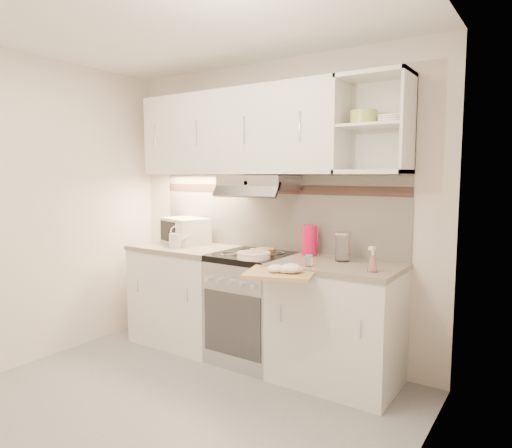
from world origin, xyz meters
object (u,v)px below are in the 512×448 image
Objects in this scene: spray_bottle at (373,261)px; microwave at (185,231)px; cutting_board at (281,273)px; glass_jar at (343,247)px; plate_stack at (254,255)px; pink_pitcher at (310,240)px; watering_can at (177,240)px; electric_range at (253,307)px.

microwave is at bearing 179.37° from spray_bottle.
glass_jar is at bearing 46.10° from cutting_board.
spray_bottle is at bearing -37.28° from glass_jar.
plate_stack is 1.06× the size of pink_pitcher.
microwave is 0.25m from watering_can.
plate_stack is at bearing -170.71° from spray_bottle.
watering_can is 1.51m from glass_jar.
pink_pitcher reaches higher than electric_range.
spray_bottle is at bearing 2.12° from plate_stack.
microwave is at bearing 179.25° from glass_jar.
pink_pitcher is 1.11× the size of glass_jar.
watering_can is at bearing -172.34° from glass_jar.
watering_can is at bearing -174.09° from spray_bottle.
watering_can is 0.99× the size of glass_jar.
glass_jar is at bearing 149.89° from spray_bottle.
cutting_board is (1.25, -0.29, -0.10)m from watering_can.
spray_bottle reaches higher than plate_stack.
plate_stack reaches higher than electric_range.
watering_can is 1.21m from pink_pitcher.
microwave is 1.93m from spray_bottle.
electric_range is 0.77m from cutting_board.
pink_pitcher is (0.43, 0.17, 0.57)m from electric_range.
spray_bottle is 0.40× the size of cutting_board.
microwave reaches higher than glass_jar.
electric_range is 0.92m from watering_can.
spray_bottle reaches higher than electric_range.
watering_can is at bearing -171.97° from electric_range.
pink_pitcher is at bearing 20.34° from microwave.
watering_can is at bearing 149.06° from cutting_board.
electric_range is 1.96× the size of cutting_board.
microwave is at bearing 163.18° from plate_stack.
pink_pitcher is at bearing 79.54° from cutting_board.
microwave is 2.28× the size of glass_jar.
pink_pitcher is at bearing 49.84° from plate_stack.
electric_range reaches higher than cutting_board.
watering_can is at bearing -48.20° from microwave.
plate_stack is 1.18× the size of glass_jar.
microwave is at bearing 89.18° from watering_can.
plate_stack is at bearing 0.90° from microwave.
pink_pitcher reaches higher than plate_stack.
electric_range is 4.11× the size of glass_jar.
cutting_board is at bearing -30.38° from plate_stack.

